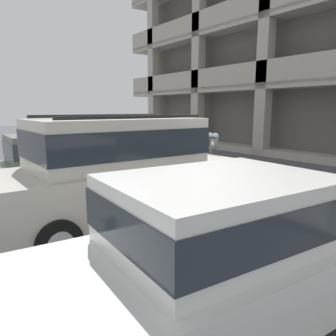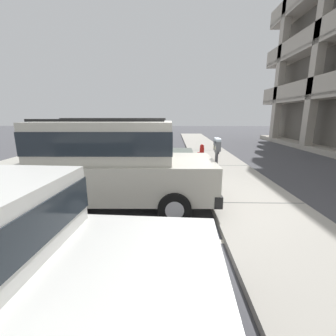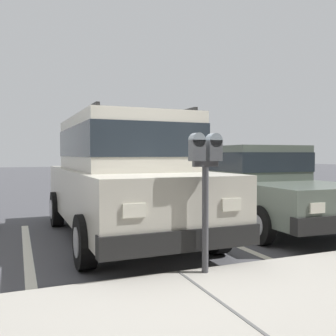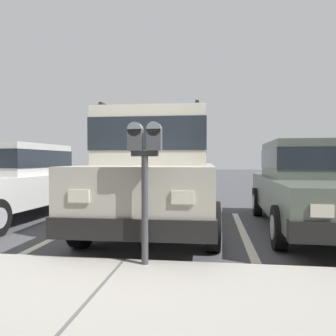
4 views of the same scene
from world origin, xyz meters
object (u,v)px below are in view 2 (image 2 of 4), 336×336
at_px(silver_suv, 109,161).
at_px(red_sedan, 126,153).
at_px(parking_meter_near, 217,154).
at_px(fire_hydrant, 202,152).

relative_size(silver_suv, red_sedan, 1.06).
height_order(silver_suv, red_sedan, silver_suv).
distance_m(red_sedan, parking_meter_near, 3.64).
bearing_deg(parking_meter_near, red_sedan, -132.89).
bearing_deg(fire_hydrant, red_sedan, -49.56).
distance_m(silver_suv, fire_hydrant, 5.93).
height_order(parking_meter_near, fire_hydrant, parking_meter_near).
distance_m(silver_suv, red_sedan, 2.71).
xyz_separation_m(silver_suv, fire_hydrant, (-5.20, 2.77, -0.62)).
bearing_deg(red_sedan, fire_hydrant, 132.28).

